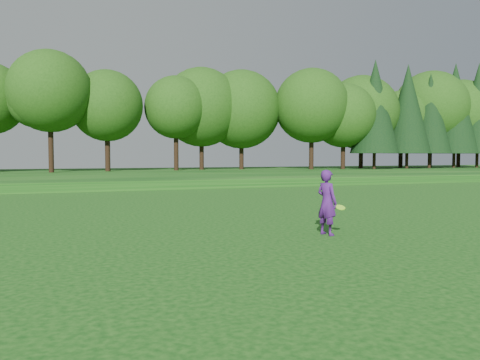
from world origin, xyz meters
name	(u,v)px	position (x,y,z in m)	size (l,w,h in m)	color
ground	(170,258)	(0.00, 0.00, 0.00)	(140.00, 140.00, 0.00)	#0B3D0E
berm	(91,176)	(0.00, 34.00, 0.30)	(130.00, 30.00, 0.60)	#0B3D0E
walking_path	(102,190)	(0.00, 20.00, 0.02)	(130.00, 1.60, 0.04)	gray
treeline	(87,93)	(0.00, 38.00, 8.10)	(104.00, 7.00, 15.00)	#1D4710
woman	(327,202)	(4.55, 1.34, 0.88)	(0.66, 0.77, 1.75)	#4A176B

